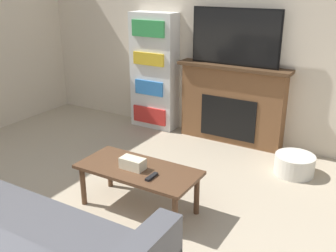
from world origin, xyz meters
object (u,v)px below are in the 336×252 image
at_px(coffee_table, 138,173).
at_px(storage_basket, 294,165).
at_px(tv, 235,37).
at_px(bookshelf, 154,72).
at_px(fireplace, 232,104).

relative_size(coffee_table, storage_basket, 2.59).
bearing_deg(tv, bookshelf, -179.83).
distance_m(tv, coffee_table, 2.16).
bearing_deg(fireplace, bookshelf, -178.84).
height_order(fireplace, bookshelf, bookshelf).
relative_size(fireplace, bookshelf, 0.90).
bearing_deg(bookshelf, fireplace, 1.16).
height_order(tv, storage_basket, tv).
bearing_deg(tv, storage_basket, -27.44).
bearing_deg(coffee_table, storage_basket, 53.46).
bearing_deg(tv, fireplace, 90.00).
relative_size(tv, coffee_table, 1.01).
bearing_deg(fireplace, storage_basket, -28.37).
relative_size(fireplace, storage_basket, 3.35).
height_order(coffee_table, bookshelf, bookshelf).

